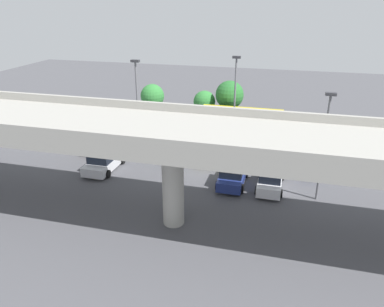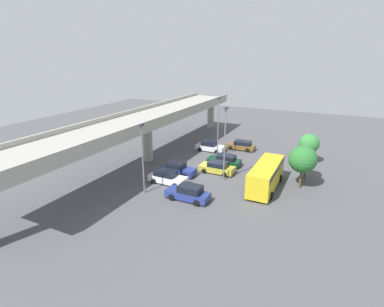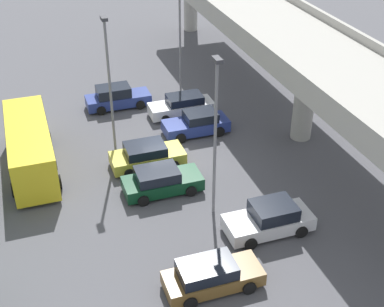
{
  "view_description": "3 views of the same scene",
  "coord_description": "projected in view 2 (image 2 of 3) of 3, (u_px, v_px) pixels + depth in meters",
  "views": [
    {
      "loc": [
        -6.54,
        29.58,
        13.68
      ],
      "look_at": [
        1.03,
        1.04,
        1.36
      ],
      "focal_mm": 35.0,
      "sensor_mm": 36.0,
      "label": 1
    },
    {
      "loc": [
        -34.37,
        -14.47,
        15.02
      ],
      "look_at": [
        -0.42,
        2.26,
        2.29
      ],
      "focal_mm": 28.0,
      "sensor_mm": 36.0,
      "label": 2
    },
    {
      "loc": [
        27.61,
        -7.65,
        18.42
      ],
      "look_at": [
        2.09,
        1.05,
        1.61
      ],
      "focal_mm": 50.0,
      "sensor_mm": 36.0,
      "label": 3
    }
  ],
  "objects": [
    {
      "name": "lamp_post_mid_lot",
      "position": [
        218.0,
        123.0,
        43.76
      ],
      "size": [
        0.7,
        0.35,
        9.06
      ],
      "color": "slate",
      "rests_on": "ground_plane"
    },
    {
      "name": "parked_car_4",
      "position": [
        225.0,
        160.0,
        41.92
      ],
      "size": [
        2.2,
        4.56,
        1.55
      ],
      "rotation": [
        0.0,
        0.0,
        1.57
      ],
      "color": "#0C381E",
      "rests_on": "ground_plane"
    },
    {
      "name": "ground_plane",
      "position": [
        208.0,
        171.0,
        40.07
      ],
      "size": [
        100.48,
        100.48,
        0.0
      ],
      "primitive_type": "plane",
      "color": "#4C4C51"
    },
    {
      "name": "tree_front_centre",
      "position": [
        307.0,
        160.0,
        36.83
      ],
      "size": [
        2.55,
        2.55,
        3.79
      ],
      "color": "brown",
      "rests_on": "ground_plane"
    },
    {
      "name": "parked_car_6",
      "position": [
        241.0,
        145.0,
        48.79
      ],
      "size": [
        2.06,
        4.58,
        1.49
      ],
      "rotation": [
        0.0,
        0.0,
        1.57
      ],
      "color": "brown",
      "rests_on": "ground_plane"
    },
    {
      "name": "parked_car_2",
      "position": [
        178.0,
        169.0,
        38.72
      ],
      "size": [
        2.13,
        4.49,
        1.6
      ],
      "rotation": [
        0.0,
        0.0,
        -1.57
      ],
      "color": "navy",
      "rests_on": "ground_plane"
    },
    {
      "name": "shuttle_bus",
      "position": [
        266.0,
        174.0,
        34.57
      ],
      "size": [
        8.56,
        2.79,
        2.93
      ],
      "rotation": [
        0.0,
        0.0,
        3.14
      ],
      "color": "gold",
      "rests_on": "ground_plane"
    },
    {
      "name": "lamp_post_near_aisle",
      "position": [
        142.0,
        154.0,
        32.43
      ],
      "size": [
        0.7,
        0.35,
        7.95
      ],
      "color": "slate",
      "rests_on": "ground_plane"
    },
    {
      "name": "parked_car_1",
      "position": [
        167.0,
        177.0,
        36.18
      ],
      "size": [
        2.02,
        4.72,
        1.54
      ],
      "rotation": [
        0.0,
        0.0,
        -1.57
      ],
      "color": "silver",
      "rests_on": "ground_plane"
    },
    {
      "name": "tree_front_left",
      "position": [
        303.0,
        159.0,
        34.07
      ],
      "size": [
        3.19,
        3.19,
        5.15
      ],
      "color": "brown",
      "rests_on": "ground_plane"
    },
    {
      "name": "tree_front_right",
      "position": [
        309.0,
        144.0,
        42.21
      ],
      "size": [
        2.81,
        2.81,
        4.3
      ],
      "color": "brown",
      "rests_on": "ground_plane"
    },
    {
      "name": "parked_car_3",
      "position": [
        217.0,
        167.0,
        39.38
      ],
      "size": [
        2.24,
        4.58,
        1.51
      ],
      "rotation": [
        0.0,
        0.0,
        1.57
      ],
      "color": "gold",
      "rests_on": "ground_plane"
    },
    {
      "name": "lamp_post_by_overpass",
      "position": [
        225.0,
        139.0,
        35.61
      ],
      "size": [
        0.7,
        0.35,
        9.11
      ],
      "color": "slate",
      "rests_on": "ground_plane"
    },
    {
      "name": "parked_car_5",
      "position": [
        210.0,
        146.0,
        48.19
      ],
      "size": [
        2.25,
        4.63,
        1.66
      ],
      "rotation": [
        0.0,
        0.0,
        -1.57
      ],
      "color": "silver",
      "rests_on": "ground_plane"
    },
    {
      "name": "highway_overpass",
      "position": [
        147.0,
        121.0,
        42.22
      ],
      "size": [
        48.27,
        6.84,
        7.14
      ],
      "color": "#9E9B93",
      "rests_on": "ground_plane"
    },
    {
      "name": "parked_car_0",
      "position": [
        188.0,
        193.0,
        32.02
      ],
      "size": [
        2.04,
        4.78,
        1.7
      ],
      "rotation": [
        0.0,
        0.0,
        1.57
      ],
      "color": "navy",
      "rests_on": "ground_plane"
    }
  ]
}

